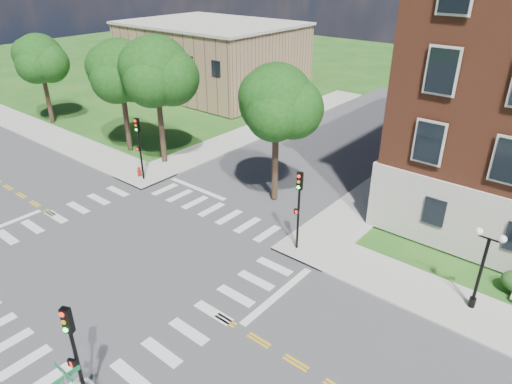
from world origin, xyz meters
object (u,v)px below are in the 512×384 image
Objects in this scene: traffic_signal_se at (74,348)px; traffic_signal_ne at (299,201)px; traffic_signal_nw at (139,141)px; twin_lamp_west at (482,266)px; fire_hydrant at (139,172)px.

traffic_signal_se and traffic_signal_ne have the same top height.
traffic_signal_nw is 23.92m from twin_lamp_west.
traffic_signal_nw reaches higher than fire_hydrant.
traffic_signal_ne is at bearing 90.54° from traffic_signal_se.
twin_lamp_west is (9.42, 1.24, -0.66)m from traffic_signal_ne.
fire_hydrant is at bearing 167.11° from traffic_signal_nw.
traffic_signal_nw is (-14.47, 0.29, 0.00)m from traffic_signal_ne.
traffic_signal_ne is 1.00× the size of traffic_signal_nw.
traffic_signal_ne is at bearing -1.65° from fire_hydrant.
traffic_signal_se is at bearing -43.82° from traffic_signal_nw.
traffic_signal_nw is 6.40× the size of fire_hydrant.
fire_hydrant is (-0.66, 0.15, -2.72)m from traffic_signal_nw.
traffic_signal_nw is 1.13× the size of twin_lamp_west.
traffic_signal_se is at bearing -89.46° from traffic_signal_ne.
traffic_signal_se is at bearing -121.83° from twin_lamp_west.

